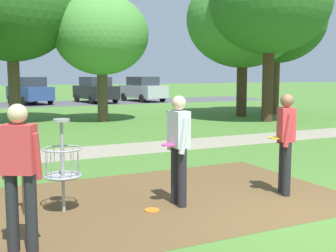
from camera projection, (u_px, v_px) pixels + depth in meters
The scene contains 17 objects.
ground_plane at pixel (336, 224), 5.86m from camera, with size 160.00×160.00×0.00m, color #47752D.
dirt_tee_pad at pixel (164, 199), 7.03m from camera, with size 5.88×3.80×0.01m, color brown.
disc_golf_basket at pixel (58, 162), 6.28m from camera, with size 0.98×0.58×1.39m.
player_foreground_watching at pixel (285, 138), 7.20m from camera, with size 0.45×0.49×1.71m.
player_throwing at pixel (179, 144), 6.58m from camera, with size 0.41×0.47×1.71m.
player_waiting_left at pixel (20, 169), 4.83m from camera, with size 0.49×0.45×1.71m.
frisbee_mid_grass at pixel (152, 210), 6.42m from camera, with size 0.22×0.22×0.02m, color orange.
tree_near_left at pixel (276, 21), 21.59m from camera, with size 4.96×4.96×6.80m.
tree_near_right at pixel (11, 9), 17.39m from camera, with size 5.01×5.01×6.80m.
tree_mid_center at pixel (243, 20), 20.31m from camera, with size 5.38×5.38×6.91m.
tree_mid_right at pixel (270, 2), 17.97m from camera, with size 5.07×5.07×7.20m.
tree_far_left at pixel (101, 35), 18.08m from camera, with size 3.99×3.99×5.39m.
parking_lot_strip at pixel (34, 104), 29.20m from camera, with size 36.00×6.00×0.01m, color #4C4C51.
parked_car_center_left at pixel (30, 91), 29.25m from camera, with size 2.70×4.50×1.84m.
parked_car_center_right at pixel (95, 90), 30.70m from camera, with size 2.40×4.41×1.84m.
parked_car_rightmost at pixel (143, 89), 32.15m from camera, with size 2.48×4.44×1.84m.
gravel_path at pixel (144, 148), 11.94m from camera, with size 40.00×1.78×0.00m, color gray.
Camera 1 is at (-4.55, -4.07, 2.03)m, focal length 45.87 mm.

